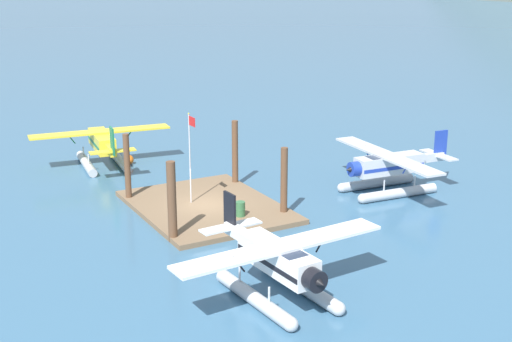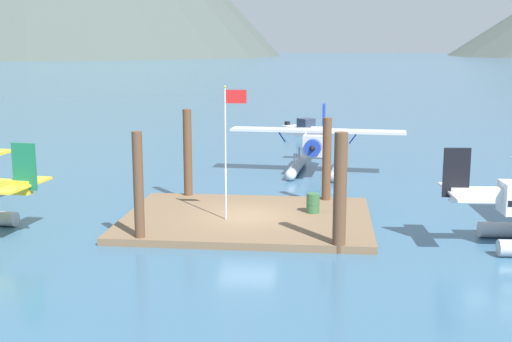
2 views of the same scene
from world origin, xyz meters
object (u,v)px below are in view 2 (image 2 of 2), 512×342
seaplane_silver_bow_right (317,147)px  boat_white_open_north (305,130)px  fuel_drum (313,203)px  flagpole (228,137)px

seaplane_silver_bow_right → boat_white_open_north: seaplane_silver_bow_right is taller
fuel_drum → boat_white_open_north: size_ratio=0.21×
flagpole → boat_white_open_north: (2.21, 29.35, -3.38)m
flagpole → seaplane_silver_bow_right: 13.32m
fuel_drum → seaplane_silver_bow_right: bearing=90.0°
flagpole → seaplane_silver_bow_right: flagpole is taller
fuel_drum → seaplane_silver_bow_right: seaplane_silver_bow_right is taller
seaplane_silver_bow_right → boat_white_open_north: 16.79m
fuel_drum → boat_white_open_north: 27.85m
fuel_drum → flagpole: bearing=-156.7°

